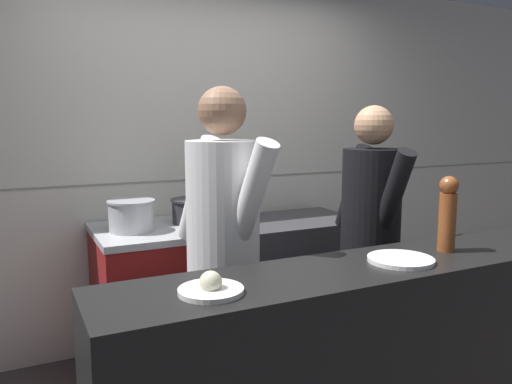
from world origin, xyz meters
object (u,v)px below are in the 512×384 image
sauce_pot (194,210)px  chef_sous (370,235)px  plated_dish_appetiser (401,260)px  plated_dish_main (211,288)px  stock_pot (131,215)px  pepper_mill (448,212)px  oven_range (166,297)px  chef_head_cook (223,247)px

sauce_pot → chef_sous: chef_sous is taller
plated_dish_appetiser → chef_sous: bearing=59.9°
plated_dish_main → chef_sous: chef_sous is taller
stock_pot → pepper_mill: size_ratio=0.83×
oven_range → plated_dish_main: plated_dish_main is taller
stock_pot → plated_dish_appetiser: stock_pot is taller
oven_range → chef_head_cook: 0.95m
chef_sous → plated_dish_appetiser: bearing=-113.5°
plated_dish_main → pepper_mill: size_ratio=0.67×
stock_pot → chef_head_cook: chef_head_cook is taller
plated_dish_appetiser → chef_head_cook: 0.83m
pepper_mill → chef_sous: size_ratio=0.21×
oven_range → sauce_pot: bearing=12.5°
plated_dish_appetiser → chef_sous: 0.79m
stock_pot → plated_dish_main: (-0.04, -1.41, -0.01)m
plated_dish_appetiser → plated_dish_main: bearing=-179.4°
oven_range → plated_dish_main: size_ratio=4.04×
sauce_pot → pepper_mill: pepper_mill is taller
oven_range → stock_pot: (-0.21, -0.03, 0.55)m
plated_dish_main → chef_sous: (1.24, 0.69, -0.09)m
stock_pot → sauce_pot: size_ratio=0.95×
sauce_pot → chef_sous: 1.12m
sauce_pot → chef_head_cook: bearing=-99.8°
sauce_pot → plated_dish_main: sauce_pot is taller
plated_dish_appetiser → oven_range: bearing=112.7°
plated_dish_main → pepper_mill: pepper_mill is taller
plated_dish_appetiser → chef_head_cook: size_ratio=0.16×
chef_head_cook → pepper_mill: bearing=-48.7°
stock_pot → plated_dish_appetiser: bearing=-60.1°
oven_range → stock_pot: 0.59m
oven_range → sauce_pot: 0.58m
sauce_pot → chef_sous: bearing=-45.7°
stock_pot → pepper_mill: bearing=-50.9°
sauce_pot → plated_dish_appetiser: size_ratio=1.08×
sauce_pot → chef_head_cook: size_ratio=0.17×
sauce_pot → chef_head_cook: chef_head_cook is taller
plated_dish_main → chef_sous: bearing=29.0°
chef_head_cook → chef_sous: (0.93, 0.05, -0.04)m
chef_sous → chef_head_cook: bearing=-170.7°
plated_dish_appetiser → stock_pot: bearing=119.9°
pepper_mill → chef_head_cook: size_ratio=0.20×
plated_dish_main → chef_head_cook: size_ratio=0.13×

